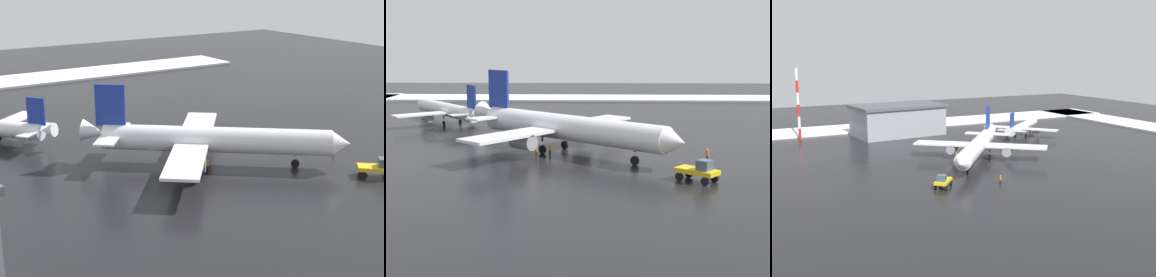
{
  "view_description": "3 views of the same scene",
  "coord_description": "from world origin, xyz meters",
  "views": [
    {
      "loc": [
        65.29,
        -37.31,
        26.24
      ],
      "look_at": [
        4.12,
        3.13,
        4.17
      ],
      "focal_mm": 55.0,
      "sensor_mm": 36.0,
      "label": 1
    },
    {
      "loc": [
        82.1,
        9.73,
        15.48
      ],
      "look_at": [
        6.73,
        7.72,
        2.48
      ],
      "focal_mm": 55.0,
      "sensor_mm": 36.0,
      "label": 2
    },
    {
      "loc": [
        54.35,
        96.03,
        24.08
      ],
      "look_at": [
        6.42,
        3.84,
        4.95
      ],
      "focal_mm": 45.0,
      "sensor_mm": 36.0,
      "label": 3
    }
  ],
  "objects": [
    {
      "name": "ground_crew_by_nose_gear",
      "position": [
        9.44,
        24.03,
        0.97
      ],
      "size": [
        0.36,
        0.36,
        1.71
      ],
      "rotation": [
        0.0,
        0.0,
        4.27
      ],
      "color": "black",
      "rests_on": "ground_plane"
    },
    {
      "name": "pushback_tug",
      "position": [
        19.67,
        21.19,
        1.28
      ],
      "size": [
        4.68,
        4.92,
        2.5
      ],
      "rotation": [
        0.0,
        0.0,
        0.86
      ],
      "color": "gold",
      "rests_on": "ground_plane"
    },
    {
      "name": "airplane_far_rear",
      "position": [
        4.03,
        5.93,
        3.55
      ],
      "size": [
        27.28,
        29.93,
        10.73
      ],
      "rotation": [
        0.0,
        0.0,
        0.88
      ],
      "color": "white",
      "rests_on": "ground_plane"
    },
    {
      "name": "ground_crew_beside_wing",
      "position": [
        7.6,
        2.32,
        0.97
      ],
      "size": [
        0.36,
        0.36,
        1.71
      ],
      "rotation": [
        0.0,
        0.0,
        1.73
      ],
      "color": "black",
      "rests_on": "ground_plane"
    },
    {
      "name": "snow_bank_left",
      "position": [
        -67.0,
        0.0,
        0.23
      ],
      "size": [
        14.0,
        116.0,
        0.47
      ],
      "primitive_type": "cube",
      "color": "white",
      "rests_on": "ground_plane"
    },
    {
      "name": "ground_plane",
      "position": [
        0.0,
        0.0,
        0.0
      ],
      "size": [
        240.0,
        240.0,
        0.0
      ],
      "primitive_type": "plane",
      "color": "black"
    },
    {
      "name": "ground_crew_mid_apron",
      "position": [
        6.47,
        4.02,
        0.97
      ],
      "size": [
        0.36,
        0.36,
        1.71
      ],
      "rotation": [
        0.0,
        0.0,
        5.17
      ],
      "color": "black",
      "rests_on": "ground_plane"
    }
  ]
}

